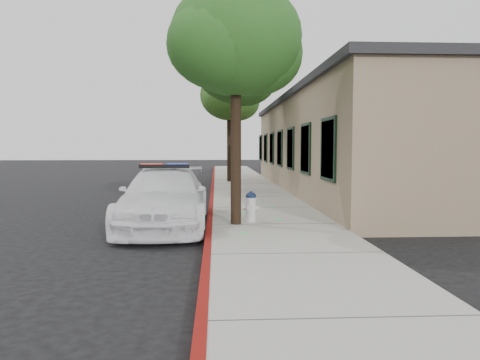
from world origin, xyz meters
The scene contains 9 objects.
ground centered at (0.00, 0.00, 0.00)m, with size 120.00×120.00×0.00m, color black.
sidewalk centered at (1.60, 3.00, 0.07)m, with size 3.20×60.00×0.15m, color #9C9A8E.
red_curb centered at (0.06, 3.00, 0.08)m, with size 0.14×60.00×0.16m, color maroon.
clapboard_building centered at (6.69, 9.00, 2.13)m, with size 7.30×20.89×4.24m.
police_car centered at (-1.05, 0.55, 0.74)m, with size 2.12×5.10×1.59m.
fire_hydrant centered at (1.09, 0.42, 0.53)m, with size 0.44×0.38×0.76m.
street_tree_near centered at (0.71, 0.06, 4.42)m, with size 3.25×3.12×5.72m.
street_tree_mid centered at (1.13, 8.29, 5.11)m, with size 3.45×3.57×6.58m.
street_tree_far centered at (1.00, 13.57, 4.63)m, with size 3.23×3.22×5.96m.
Camera 1 is at (0.23, -10.70, 2.01)m, focal length 33.68 mm.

